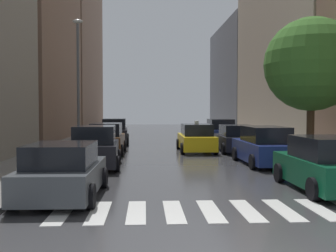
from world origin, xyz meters
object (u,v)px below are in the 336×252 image
(lamp_post_left, at_px, (78,75))
(street_tree_right, at_px, (311,65))
(parked_car_left_second, at_px, (95,148))
(parked_car_right_nearest, at_px, (324,165))
(parked_car_right_fourth, at_px, (220,132))
(parked_car_right_third, at_px, (236,139))
(taxi_midroad, at_px, (196,139))
(parked_car_left_fourth, at_px, (115,132))
(parked_car_left_nearest, at_px, (63,172))
(parked_car_left_third, at_px, (107,140))
(parked_car_right_second, at_px, (264,147))

(lamp_post_left, bearing_deg, street_tree_right, -25.04)
(parked_car_left_second, distance_m, parked_car_right_nearest, 9.20)
(parked_car_right_fourth, distance_m, lamp_post_left, 11.25)
(parked_car_right_third, height_order, taxi_midroad, taxi_midroad)
(parked_car_left_second, bearing_deg, parked_car_right_nearest, -127.18)
(parked_car_left_fourth, bearing_deg, parked_car_right_fourth, -91.73)
(parked_car_left_second, distance_m, taxi_midroad, 8.06)
(parked_car_left_nearest, distance_m, parked_car_right_fourth, 19.39)
(parked_car_right_third, bearing_deg, parked_car_right_nearest, -178.28)
(parked_car_left_third, relative_size, parked_car_right_second, 0.93)
(parked_car_right_second, xyz_separation_m, parked_car_right_third, (-0.00, 5.52, -0.06))
(parked_car_left_third, xyz_separation_m, parked_car_right_second, (7.46, -4.75, 0.00))
(parked_car_left_second, bearing_deg, street_tree_right, -83.88)
(parked_car_right_third, bearing_deg, parked_car_right_fourth, -0.23)
(parked_car_left_fourth, xyz_separation_m, lamp_post_left, (-1.76, -4.88, 3.66))
(parked_car_left_second, xyz_separation_m, parked_car_left_third, (-0.01, 5.28, -0.03))
(parked_car_left_nearest, relative_size, parked_car_right_second, 0.89)
(parked_car_left_nearest, distance_m, lamp_post_left, 13.49)
(parked_car_left_second, distance_m, parked_car_right_fourth, 14.13)
(parked_car_right_third, relative_size, taxi_midroad, 0.97)
(parked_car_left_second, xyz_separation_m, parked_car_left_fourth, (-0.08, 11.88, 0.02))
(parked_car_left_nearest, bearing_deg, parked_car_left_third, 0.15)
(parked_car_right_fourth, xyz_separation_m, lamp_post_left, (-9.42, -4.92, 3.68))
(parked_car_left_third, xyz_separation_m, parked_car_right_fourth, (7.60, 6.64, 0.02))
(parked_car_right_third, xyz_separation_m, parked_car_right_fourth, (0.14, 5.87, 0.08))
(parked_car_right_nearest, relative_size, lamp_post_left, 0.56)
(street_tree_right, height_order, lamp_post_left, lamp_post_left)
(parked_car_left_third, bearing_deg, street_tree_right, -110.59)
(parked_car_left_second, distance_m, street_tree_right, 10.74)
(parked_car_right_nearest, relative_size, street_tree_right, 0.64)
(parked_car_left_nearest, height_order, lamp_post_left, lamp_post_left)
(parked_car_right_third, height_order, street_tree_right, street_tree_right)
(parked_car_right_second, relative_size, taxi_midroad, 1.01)
(parked_car_right_fourth, bearing_deg, parked_car_left_third, 130.89)
(parked_car_right_third, distance_m, taxi_midroad, 2.34)
(parked_car_right_fourth, xyz_separation_m, taxi_midroad, (-2.47, -5.68, -0.06))
(parked_car_left_nearest, relative_size, lamp_post_left, 0.54)
(parked_car_left_fourth, distance_m, parked_car_right_second, 13.62)
(parked_car_left_fourth, xyz_separation_m, street_tree_right, (10.03, -10.39, 3.74))
(parked_car_left_fourth, bearing_deg, taxi_midroad, -139.42)
(parked_car_left_second, bearing_deg, parked_car_left_fourth, -2.02)
(parked_car_left_second, height_order, parked_car_right_third, parked_car_left_second)
(parked_car_right_nearest, relative_size, parked_car_right_fourth, 1.02)
(parked_car_left_third, bearing_deg, lamp_post_left, 46.97)
(taxi_midroad, relative_size, street_tree_right, 0.68)
(parked_car_left_second, relative_size, parked_car_right_fourth, 0.98)
(parked_car_right_second, distance_m, street_tree_right, 4.64)
(parked_car_right_second, bearing_deg, parked_car_right_fourth, -1.57)
(parked_car_right_third, distance_m, street_tree_right, 6.47)
(parked_car_left_nearest, xyz_separation_m, parked_car_left_third, (0.15, 11.13, 0.07))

